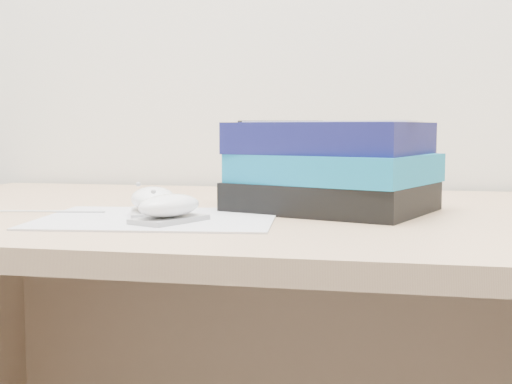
% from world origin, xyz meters
% --- Properties ---
extents(desk, '(1.60, 0.80, 0.73)m').
position_xyz_m(desk, '(0.00, 1.64, 0.50)').
color(desk, tan).
rests_on(desk, ground).
extents(mousepad, '(0.35, 0.29, 0.00)m').
position_xyz_m(mousepad, '(-0.25, 1.43, 0.73)').
color(mousepad, '#9D9BA4').
rests_on(mousepad, desk).
extents(mouse_rear, '(0.10, 0.13, 0.05)m').
position_xyz_m(mouse_rear, '(-0.27, 1.46, 0.75)').
color(mouse_rear, '#A5A5A7').
rests_on(mouse_rear, mousepad).
extents(mouse_front, '(0.09, 0.12, 0.04)m').
position_xyz_m(mouse_front, '(-0.22, 1.39, 0.75)').
color(mouse_front, '#9C9C9E').
rests_on(mouse_front, mousepad).
extents(usb_cable, '(0.23, 0.04, 0.00)m').
position_xyz_m(usb_cable, '(-0.46, 1.45, 0.73)').
color(usb_cable, silver).
rests_on(usb_cable, mousepad).
extents(book_stack, '(0.33, 0.30, 0.14)m').
position_xyz_m(book_stack, '(-0.02, 1.58, 0.80)').
color(book_stack, black).
rests_on(book_stack, desk).
extents(pouch, '(0.16, 0.13, 0.14)m').
position_xyz_m(pouch, '(-0.12, 1.69, 0.80)').
color(pouch, black).
rests_on(pouch, desk).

